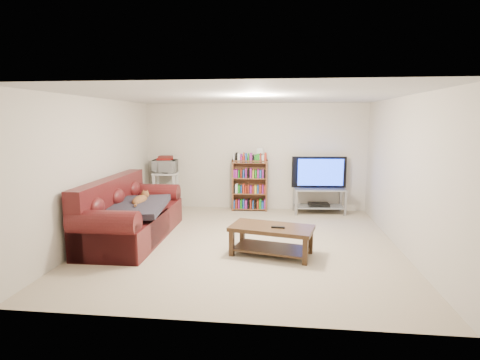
# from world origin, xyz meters

# --- Properties ---
(floor) EXTENTS (5.00, 5.00, 0.00)m
(floor) POSITION_xyz_m (0.00, 0.00, 0.00)
(floor) COLOR #C4B192
(floor) RESTS_ON ground
(ceiling) EXTENTS (5.00, 5.00, 0.00)m
(ceiling) POSITION_xyz_m (0.00, 0.00, 2.40)
(ceiling) COLOR white
(ceiling) RESTS_ON ground
(wall_back) EXTENTS (5.00, 0.00, 5.00)m
(wall_back) POSITION_xyz_m (0.00, 2.50, 1.20)
(wall_back) COLOR beige
(wall_back) RESTS_ON ground
(wall_front) EXTENTS (5.00, 0.00, 5.00)m
(wall_front) POSITION_xyz_m (0.00, -2.50, 1.20)
(wall_front) COLOR beige
(wall_front) RESTS_ON ground
(wall_left) EXTENTS (0.00, 5.00, 5.00)m
(wall_left) POSITION_xyz_m (-2.50, 0.00, 1.20)
(wall_left) COLOR beige
(wall_left) RESTS_ON ground
(wall_right) EXTENTS (0.00, 5.00, 5.00)m
(wall_right) POSITION_xyz_m (2.50, 0.00, 1.20)
(wall_right) COLOR beige
(wall_right) RESTS_ON ground
(sofa) EXTENTS (1.09, 2.46, 1.05)m
(sofa) POSITION_xyz_m (-2.00, 0.04, 0.36)
(sofa) COLOR #4D1314
(sofa) RESTS_ON floor
(blanket) EXTENTS (1.06, 1.31, 0.20)m
(blanket) POSITION_xyz_m (-1.80, -0.13, 0.60)
(blanket) COLOR #28252E
(blanket) RESTS_ON sofa
(cat) EXTENTS (0.27, 0.67, 0.20)m
(cat) POSITION_xyz_m (-1.80, 0.10, 0.66)
(cat) COLOR brown
(cat) RESTS_ON sofa
(coffee_table) EXTENTS (1.33, 0.87, 0.45)m
(coffee_table) POSITION_xyz_m (0.48, -0.50, 0.31)
(coffee_table) COLOR #382413
(coffee_table) RESTS_ON floor
(remote) EXTENTS (0.20, 0.07, 0.02)m
(remote) POSITION_xyz_m (0.58, -0.58, 0.46)
(remote) COLOR black
(remote) RESTS_ON coffee_table
(tv_stand) EXTENTS (1.14, 0.58, 0.55)m
(tv_stand) POSITION_xyz_m (1.45, 2.20, 0.37)
(tv_stand) COLOR #999EA3
(tv_stand) RESTS_ON floor
(television) EXTENTS (1.20, 0.25, 0.69)m
(television) POSITION_xyz_m (1.45, 2.20, 0.90)
(television) COLOR black
(television) RESTS_ON tv_stand
(dvd_player) EXTENTS (0.47, 0.34, 0.06)m
(dvd_player) POSITION_xyz_m (1.45, 2.20, 0.19)
(dvd_player) COLOR black
(dvd_player) RESTS_ON tv_stand
(bookshelf) EXTENTS (0.80, 0.27, 1.15)m
(bookshelf) POSITION_xyz_m (-0.09, 2.30, 0.60)
(bookshelf) COLOR brown
(bookshelf) RESTS_ON floor
(shelf_clutter) EXTENTS (0.59, 0.19, 0.28)m
(shelf_clutter) POSITION_xyz_m (0.01, 2.32, 1.26)
(shelf_clutter) COLOR silver
(shelf_clutter) RESTS_ON bookshelf
(microwave_stand) EXTENTS (0.55, 0.41, 0.85)m
(microwave_stand) POSITION_xyz_m (-2.00, 2.17, 0.54)
(microwave_stand) COLOR silver
(microwave_stand) RESTS_ON floor
(microwave) EXTENTS (0.54, 0.37, 0.29)m
(microwave) POSITION_xyz_m (-2.00, 2.17, 1.00)
(microwave) COLOR silver
(microwave) RESTS_ON microwave_stand
(game_boxes) EXTENTS (0.32, 0.28, 0.05)m
(game_boxes) POSITION_xyz_m (-2.00, 2.17, 1.17)
(game_boxes) COLOR maroon
(game_boxes) RESTS_ON microwave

